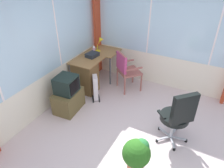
{
  "coord_description": "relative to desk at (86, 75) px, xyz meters",
  "views": [
    {
      "loc": [
        -2.45,
        -0.78,
        2.96
      ],
      "look_at": [
        0.59,
        0.82,
        0.79
      ],
      "focal_mm": 33.96,
      "sensor_mm": 36.0,
      "label": 1
    }
  ],
  "objects": [
    {
      "name": "curtain_corner",
      "position": [
        0.98,
        0.24,
        0.83
      ],
      "size": [
        0.24,
        0.09,
        2.5
      ],
      "primitive_type": "cube",
      "rotation": [
        0.0,
        0.0,
        -0.07
      ],
      "color": "#B63E24",
      "rests_on": "ground"
    },
    {
      "name": "space_heater",
      "position": [
        -0.24,
        -0.4,
        -0.11
      ],
      "size": [
        0.32,
        0.3,
        0.62
      ],
      "color": "silver",
      "rests_on": "ground"
    },
    {
      "name": "spray_bottle",
      "position": [
        0.48,
        0.05,
        0.46
      ],
      "size": [
        0.06,
        0.06,
        0.22
      ],
      "color": "pink",
      "rests_on": "desk"
    },
    {
      "name": "desk",
      "position": [
        0.0,
        0.0,
        0.0
      ],
      "size": [
        1.35,
        0.76,
        0.78
      ],
      "color": "olive",
      "rests_on": "ground"
    },
    {
      "name": "desk_lamp",
      "position": [
        0.71,
        -0.01,
        0.59
      ],
      "size": [
        0.23,
        0.2,
        0.36
      ],
      "color": "yellow",
      "rests_on": "desk"
    },
    {
      "name": "tv_on_stand",
      "position": [
        -0.84,
        -0.09,
        -0.05
      ],
      "size": [
        0.67,
        0.49,
        0.82
      ],
      "color": "brown",
      "rests_on": "ground"
    },
    {
      "name": "paper_tray",
      "position": [
        0.3,
        -0.01,
        0.41
      ],
      "size": [
        0.33,
        0.27,
        0.09
      ],
      "primitive_type": "cube",
      "rotation": [
        0.0,
        0.0,
        -0.13
      ],
      "color": "#22282F",
      "rests_on": "desk"
    },
    {
      "name": "potted_plant",
      "position": [
        -1.54,
        -1.95,
        -0.1
      ],
      "size": [
        0.45,
        0.45,
        0.55
      ],
      "color": "#A55E3F",
      "rests_on": "ground"
    },
    {
      "name": "tv_remote",
      "position": [
        0.78,
        -0.48,
        0.37
      ],
      "size": [
        0.08,
        0.16,
        0.02
      ],
      "primitive_type": "cube",
      "rotation": [
        0.0,
        0.0,
        -0.23
      ],
      "color": "black",
      "rests_on": "desk"
    },
    {
      "name": "ground",
      "position": [
        -1.2,
        -1.84,
        -0.45
      ],
      "size": [
        5.56,
        5.36,
        0.06
      ],
      "primitive_type": "cube",
      "color": "beige"
    },
    {
      "name": "north_window_panel",
      "position": [
        -1.2,
        0.37,
        0.88
      ],
      "size": [
        4.56,
        0.07,
        2.6
      ],
      "color": "#EEE1C9",
      "rests_on": "ground"
    },
    {
      "name": "office_chair",
      "position": [
        -0.73,
        -2.34,
        0.22
      ],
      "size": [
        0.61,
        0.6,
        1.1
      ],
      "color": "#B7B7BF",
      "rests_on": "ground"
    },
    {
      "name": "wooden_armchair",
      "position": [
        0.43,
        -0.83,
        0.21
      ],
      "size": [
        0.68,
        0.68,
        0.99
      ],
      "color": "#9C574E",
      "rests_on": "ground"
    },
    {
      "name": "east_window_panel",
      "position": [
        1.11,
        -1.84,
        0.88
      ],
      "size": [
        0.07,
        4.36,
        2.6
      ],
      "color": "#EEE1C9",
      "rests_on": "ground"
    }
  ]
}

